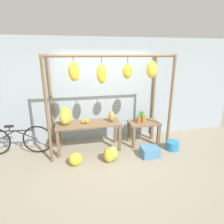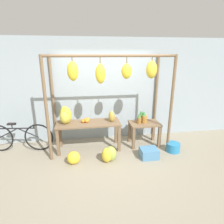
% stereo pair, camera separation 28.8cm
% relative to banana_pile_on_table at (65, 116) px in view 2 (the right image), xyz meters
% --- Properties ---
extents(ground_plane, '(20.00, 20.00, 0.00)m').
position_rel_banana_pile_on_table_xyz_m(ground_plane, '(1.09, -0.74, -0.92)').
color(ground_plane, gray).
extents(shop_wall_back, '(8.00, 0.08, 2.80)m').
position_rel_banana_pile_on_table_xyz_m(shop_wall_back, '(1.09, 0.64, 0.48)').
color(shop_wall_back, '#99A8B2').
rests_on(shop_wall_back, ground_plane).
extents(stall_awning, '(2.94, 1.13, 2.37)m').
position_rel_banana_pile_on_table_xyz_m(stall_awning, '(1.11, -0.26, 0.82)').
color(stall_awning, brown).
rests_on(stall_awning, ground_plane).
extents(display_table_main, '(1.59, 0.58, 0.73)m').
position_rel_banana_pile_on_table_xyz_m(display_table_main, '(0.55, -0.04, -0.32)').
color(display_table_main, brown).
rests_on(display_table_main, ground_plane).
extents(display_table_side, '(0.79, 0.53, 0.63)m').
position_rel_banana_pile_on_table_xyz_m(display_table_side, '(2.03, -0.01, -0.44)').
color(display_table_side, brown).
rests_on(display_table_side, ground_plane).
extents(banana_pile_on_table, '(0.33, 0.37, 0.43)m').
position_rel_banana_pile_on_table_xyz_m(banana_pile_on_table, '(0.00, 0.00, 0.00)').
color(banana_pile_on_table, gold).
rests_on(banana_pile_on_table, display_table_main).
extents(orange_pile, '(0.21, 0.22, 0.10)m').
position_rel_banana_pile_on_table_xyz_m(orange_pile, '(0.50, 0.03, -0.16)').
color(orange_pile, orange).
rests_on(orange_pile, display_table_main).
extents(pineapple_cluster, '(0.30, 0.33, 0.31)m').
position_rel_banana_pile_on_table_xyz_m(pineapple_cluster, '(1.99, 0.06, -0.17)').
color(pineapple_cluster, '#B27F38').
rests_on(pineapple_cluster, display_table_side).
extents(banana_pile_ground_left, '(0.35, 0.34, 0.30)m').
position_rel_banana_pile_on_table_xyz_m(banana_pile_ground_left, '(0.19, -0.69, -0.78)').
color(banana_pile_ground_left, gold).
rests_on(banana_pile_ground_left, ground_plane).
extents(banana_pile_ground_right, '(0.37, 0.31, 0.36)m').
position_rel_banana_pile_on_table_xyz_m(banana_pile_ground_right, '(0.97, -0.70, -0.75)').
color(banana_pile_ground_right, '#9EB247').
rests_on(banana_pile_ground_right, ground_plane).
extents(fruit_crate_white, '(0.41, 0.34, 0.23)m').
position_rel_banana_pile_on_table_xyz_m(fruit_crate_white, '(1.94, -0.70, -0.81)').
color(fruit_crate_white, '#4C84B2').
rests_on(fruit_crate_white, ground_plane).
extents(blue_bucket, '(0.34, 0.34, 0.22)m').
position_rel_banana_pile_on_table_xyz_m(blue_bucket, '(2.65, -0.50, -0.81)').
color(blue_bucket, teal).
rests_on(blue_bucket, ground_plane).
extents(parked_bicycle, '(1.70, 0.21, 0.75)m').
position_rel_banana_pile_on_table_xyz_m(parked_bicycle, '(-1.20, 0.12, -0.55)').
color(parked_bicycle, black).
rests_on(parked_bicycle, ground_plane).
extents(papaya_pile, '(0.21, 0.22, 0.28)m').
position_rel_banana_pile_on_table_xyz_m(papaya_pile, '(1.15, -0.05, -0.07)').
color(papaya_pile, '#B2993D').
rests_on(papaya_pile, display_table_main).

